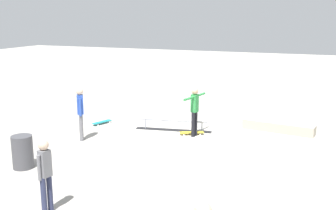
{
  "coord_description": "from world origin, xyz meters",
  "views": [
    {
      "loc": [
        -4.75,
        12.43,
        3.93
      ],
      "look_at": [
        0.06,
        0.34,
        1.0
      ],
      "focal_mm": 43.42,
      "sensor_mm": 36.0,
      "label": 1
    }
  ],
  "objects_px": {
    "skater_main": "(195,108)",
    "bystander_grey_shirt": "(45,172)",
    "loose_skateboard_teal": "(102,122)",
    "grind_rail": "(173,126)",
    "bystander_blue_shirt": "(80,111)",
    "trash_bin": "(23,152)",
    "skate_ledge": "(278,127)",
    "skateboard_main": "(192,133)"
  },
  "relations": [
    {
      "from": "trash_bin",
      "to": "skater_main",
      "type": "bearing_deg",
      "value": -126.98
    },
    {
      "from": "skater_main",
      "to": "loose_skateboard_teal",
      "type": "distance_m",
      "value": 3.7
    },
    {
      "from": "trash_bin",
      "to": "grind_rail",
      "type": "bearing_deg",
      "value": -116.93
    },
    {
      "from": "skate_ledge",
      "to": "bystander_blue_shirt",
      "type": "distance_m",
      "value": 6.63
    },
    {
      "from": "grind_rail",
      "to": "bystander_grey_shirt",
      "type": "relative_size",
      "value": 1.72
    },
    {
      "from": "skate_ledge",
      "to": "bystander_grey_shirt",
      "type": "xyz_separation_m",
      "value": [
        3.62,
        7.66,
        0.7
      ]
    },
    {
      "from": "skate_ledge",
      "to": "skater_main",
      "type": "relative_size",
      "value": 1.49
    },
    {
      "from": "bystander_blue_shirt",
      "to": "skater_main",
      "type": "bearing_deg",
      "value": -95.33
    },
    {
      "from": "grind_rail",
      "to": "loose_skateboard_teal",
      "type": "xyz_separation_m",
      "value": [
        2.71,
        0.19,
        -0.09
      ]
    },
    {
      "from": "skateboard_main",
      "to": "bystander_blue_shirt",
      "type": "relative_size",
      "value": 0.48
    },
    {
      "from": "skateboard_main",
      "to": "bystander_blue_shirt",
      "type": "bearing_deg",
      "value": 4.44
    },
    {
      "from": "skater_main",
      "to": "bystander_blue_shirt",
      "type": "xyz_separation_m",
      "value": [
        3.2,
        1.73,
        0.02
      ]
    },
    {
      "from": "bystander_blue_shirt",
      "to": "loose_skateboard_teal",
      "type": "distance_m",
      "value": 2.13
    },
    {
      "from": "bystander_blue_shirt",
      "to": "trash_bin",
      "type": "relative_size",
      "value": 1.95
    },
    {
      "from": "grind_rail",
      "to": "trash_bin",
      "type": "distance_m",
      "value": 5.28
    },
    {
      "from": "bystander_grey_shirt",
      "to": "trash_bin",
      "type": "bearing_deg",
      "value": 63.06
    },
    {
      "from": "skate_ledge",
      "to": "bystander_grey_shirt",
      "type": "distance_m",
      "value": 8.5
    },
    {
      "from": "loose_skateboard_teal",
      "to": "skateboard_main",
      "type": "bearing_deg",
      "value": -71.24
    },
    {
      "from": "bystander_grey_shirt",
      "to": "grind_rail",
      "type": "bearing_deg",
      "value": 10.45
    },
    {
      "from": "loose_skateboard_teal",
      "to": "trash_bin",
      "type": "xyz_separation_m",
      "value": [
        -0.32,
        4.51,
        0.36
      ]
    },
    {
      "from": "skater_main",
      "to": "skateboard_main",
      "type": "bearing_deg",
      "value": -118.2
    },
    {
      "from": "bystander_blue_shirt",
      "to": "loose_skateboard_teal",
      "type": "height_order",
      "value": "bystander_blue_shirt"
    },
    {
      "from": "bystander_blue_shirt",
      "to": "bystander_grey_shirt",
      "type": "height_order",
      "value": "bystander_blue_shirt"
    },
    {
      "from": "skate_ledge",
      "to": "bystander_blue_shirt",
      "type": "relative_size",
      "value": 1.42
    },
    {
      "from": "skater_main",
      "to": "bystander_blue_shirt",
      "type": "height_order",
      "value": "bystander_blue_shirt"
    },
    {
      "from": "skate_ledge",
      "to": "bystander_grey_shirt",
      "type": "height_order",
      "value": "bystander_grey_shirt"
    },
    {
      "from": "loose_skateboard_teal",
      "to": "trash_bin",
      "type": "relative_size",
      "value": 0.95
    },
    {
      "from": "skate_ledge",
      "to": "skater_main",
      "type": "height_order",
      "value": "skater_main"
    },
    {
      "from": "skateboard_main",
      "to": "bystander_grey_shirt",
      "type": "height_order",
      "value": "bystander_grey_shirt"
    },
    {
      "from": "grind_rail",
      "to": "bystander_grey_shirt",
      "type": "height_order",
      "value": "bystander_grey_shirt"
    },
    {
      "from": "grind_rail",
      "to": "bystander_blue_shirt",
      "type": "distance_m",
      "value": 3.23
    },
    {
      "from": "skate_ledge",
      "to": "bystander_blue_shirt",
      "type": "xyz_separation_m",
      "value": [
        5.7,
        3.28,
        0.8
      ]
    },
    {
      "from": "grind_rail",
      "to": "skateboard_main",
      "type": "distance_m",
      "value": 0.8
    },
    {
      "from": "loose_skateboard_teal",
      "to": "grind_rail",
      "type": "bearing_deg",
      "value": -66.0
    },
    {
      "from": "skater_main",
      "to": "loose_skateboard_teal",
      "type": "height_order",
      "value": "skater_main"
    },
    {
      "from": "skateboard_main",
      "to": "loose_skateboard_teal",
      "type": "distance_m",
      "value": 3.47
    },
    {
      "from": "skate_ledge",
      "to": "loose_skateboard_teal",
      "type": "bearing_deg",
      "value": 12.76
    },
    {
      "from": "skate_ledge",
      "to": "bystander_blue_shirt",
      "type": "bearing_deg",
      "value": 29.91
    },
    {
      "from": "bystander_blue_shirt",
      "to": "skate_ledge",
      "type": "bearing_deg",
      "value": -93.81
    },
    {
      "from": "grind_rail",
      "to": "bystander_blue_shirt",
      "type": "height_order",
      "value": "bystander_blue_shirt"
    },
    {
      "from": "skater_main",
      "to": "bystander_grey_shirt",
      "type": "bearing_deg",
      "value": 1.36
    },
    {
      "from": "skate_ledge",
      "to": "skater_main",
      "type": "xyz_separation_m",
      "value": [
        2.5,
        1.55,
        0.78
      ]
    }
  ]
}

